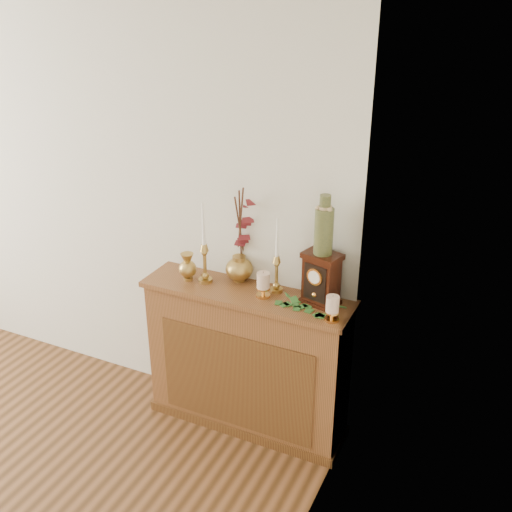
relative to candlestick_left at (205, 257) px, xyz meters
The scene contains 10 objects.
console_shelf 0.71m from the candlestick_left, ahead, with size 1.24×0.34×0.93m.
candlestick_left is the anchor object (origin of this frame).
candlestick_center 0.43m from the candlestick_left, ahead, with size 0.07×0.07×0.45m.
bud_vase 0.13m from the candlestick_left, 167.92° to the right, with size 0.10×0.10×0.17m.
ginger_jar 0.25m from the candlestick_left, 36.28° to the left, with size 0.24×0.26×0.59m.
pillar_candle_left 0.39m from the candlestick_left, ahead, with size 0.08×0.08×0.16m.
pillar_candle_right 0.82m from the candlestick_left, ahead, with size 0.08×0.08×0.15m.
ivy_garland 0.75m from the candlestick_left, ahead, with size 0.38×0.15×0.08m.
mantel_clock 0.69m from the candlestick_left, ahead, with size 0.23×0.19×0.30m.
ceramic_vase 0.75m from the candlestick_left, ahead, with size 0.10×0.10×0.32m.
Camera 1 is at (2.72, -0.59, 2.53)m, focal length 42.00 mm.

